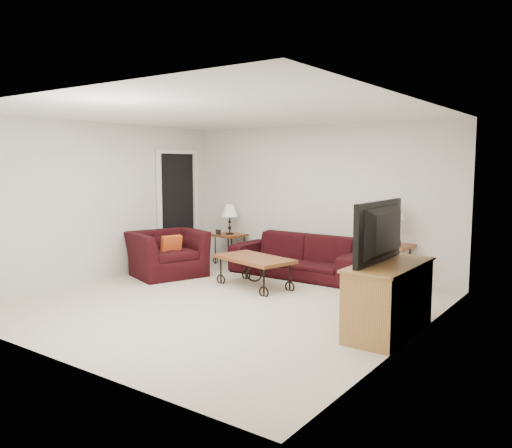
{
  "coord_description": "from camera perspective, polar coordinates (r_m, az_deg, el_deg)",
  "views": [
    {
      "loc": [
        4.25,
        -5.24,
        1.86
      ],
      "look_at": [
        0.0,
        0.7,
        1.0
      ],
      "focal_mm": 36.24,
      "sensor_mm": 36.0,
      "label": 1
    }
  ],
  "objects": [
    {
      "name": "photo_frame_left",
      "position": [
        9.57,
        -4.18,
        -0.88
      ],
      "size": [
        0.11,
        0.02,
        0.09
      ],
      "primitive_type": "cube",
      "rotation": [
        0.0,
        0.0,
        0.08
      ],
      "color": "black",
      "rests_on": "side_table_left"
    },
    {
      "name": "ceiling",
      "position": [
        6.78,
        -3.53,
        12.12
      ],
      "size": [
        5.0,
        5.0,
        0.0
      ],
      "primitive_type": "plane",
      "color": "white",
      "rests_on": "wall_back"
    },
    {
      "name": "television",
      "position": [
        5.75,
        14.48,
        -0.91
      ],
      "size": [
        0.15,
        1.17,
        0.67
      ],
      "primitive_type": "imported",
      "rotation": [
        0.0,
        0.0,
        -1.57
      ],
      "color": "black",
      "rests_on": "tv_stand"
    },
    {
      "name": "coffee_table",
      "position": [
        7.82,
        -0.19,
        -5.33
      ],
      "size": [
        1.35,
        0.95,
        0.46
      ],
      "primitive_type": "cube",
      "rotation": [
        0.0,
        0.0,
        -0.25
      ],
      "color": "brown",
      "rests_on": "ground"
    },
    {
      "name": "side_table_right",
      "position": [
        8.1,
        14.57,
        -4.45
      ],
      "size": [
        0.61,
        0.61,
        0.64
      ],
      "primitive_type": "cube",
      "rotation": [
        0.0,
        0.0,
        -0.03
      ],
      "color": "brown",
      "rests_on": "ground"
    },
    {
      "name": "side_table_left",
      "position": [
        9.64,
        -2.91,
        -2.75
      ],
      "size": [
        0.55,
        0.55,
        0.55
      ],
      "primitive_type": "cube",
      "rotation": [
        0.0,
        0.0,
        -0.09
      ],
      "color": "brown",
      "rests_on": "ground"
    },
    {
      "name": "wall_left",
      "position": [
        8.57,
        -16.56,
        2.35
      ],
      "size": [
        0.02,
        5.0,
        2.5
      ],
      "primitive_type": "cube",
      "color": "silver",
      "rests_on": "ground"
    },
    {
      "name": "backpack",
      "position": [
        7.95,
        10.9,
        -5.28
      ],
      "size": [
        0.36,
        0.29,
        0.45
      ],
      "primitive_type": "ellipsoid",
      "rotation": [
        0.0,
        0.0,
        -0.06
      ],
      "color": "black",
      "rests_on": "ground"
    },
    {
      "name": "wall_back",
      "position": [
        8.85,
        6.81,
        2.71
      ],
      "size": [
        5.0,
        0.02,
        2.5
      ],
      "primitive_type": "cube",
      "color": "silver",
      "rests_on": "ground"
    },
    {
      "name": "throw_pillow",
      "position": [
        8.55,
        -9.33,
        -2.39
      ],
      "size": [
        0.2,
        0.35,
        0.34
      ],
      "primitive_type": "cube",
      "rotation": [
        0.0,
        0.0,
        1.22
      ],
      "color": "red",
      "rests_on": "armchair"
    },
    {
      "name": "armchair",
      "position": [
        8.72,
        -9.78,
        -3.22
      ],
      "size": [
        1.33,
        1.41,
        0.74
      ],
      "primitive_type": "imported",
      "rotation": [
        0.0,
        0.0,
        1.22
      ],
      "color": "black",
      "rests_on": "ground"
    },
    {
      "name": "lamp_right",
      "position": [
        8.01,
        14.71,
        0.06
      ],
      "size": [
        0.37,
        0.37,
        0.64
      ],
      "primitive_type": null,
      "rotation": [
        0.0,
        0.0,
        -0.03
      ],
      "color": "black",
      "rests_on": "side_table_right"
    },
    {
      "name": "ground",
      "position": [
        7.0,
        -3.38,
        -8.71
      ],
      "size": [
        5.0,
        5.0,
        0.0
      ],
      "primitive_type": "plane",
      "color": "beige",
      "rests_on": "ground"
    },
    {
      "name": "tv_stand",
      "position": [
        5.88,
        14.45,
        -7.97
      ],
      "size": [
        0.54,
        1.3,
        0.78
      ],
      "primitive_type": "cube",
      "color": "#B38642",
      "rests_on": "ground"
    },
    {
      "name": "doorway",
      "position": [
        9.66,
        -8.66,
        1.65
      ],
      "size": [
        0.08,
        0.94,
        2.04
      ],
      "primitive_type": "cube",
      "color": "black",
      "rests_on": "ground"
    },
    {
      "name": "wall_front",
      "position": [
        5.09,
        -21.45,
        -0.62
      ],
      "size": [
        5.0,
        0.02,
        2.5
      ],
      "primitive_type": "cube",
      "color": "silver",
      "rests_on": "ground"
    },
    {
      "name": "photo_frame_right",
      "position": [
        7.85,
        15.28,
        -2.06
      ],
      "size": [
        0.13,
        0.05,
        0.11
      ],
      "primitive_type": "cube",
      "rotation": [
        0.0,
        0.0,
        -0.24
      ],
      "color": "black",
      "rests_on": "side_table_right"
    },
    {
      "name": "sofa",
      "position": [
        8.58,
        4.79,
        -3.53
      ],
      "size": [
        2.31,
        0.9,
        0.68
      ],
      "primitive_type": "imported",
      "color": "black",
      "rests_on": "ground"
    },
    {
      "name": "lamp_left",
      "position": [
        9.57,
        -2.93,
        0.51
      ],
      "size": [
        0.34,
        0.34,
        0.55
      ],
      "primitive_type": null,
      "rotation": [
        0.0,
        0.0,
        -0.09
      ],
      "color": "black",
      "rests_on": "side_table_left"
    },
    {
      "name": "wall_right",
      "position": [
        5.56,
        17.0,
        0.12
      ],
      "size": [
        0.02,
        5.0,
        2.5
      ],
      "primitive_type": "cube",
      "color": "silver",
      "rests_on": "ground"
    }
  ]
}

